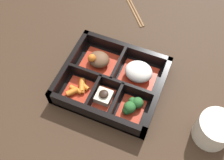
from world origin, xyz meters
TOP-DOWN VIEW (x-y plane):
  - ground_plane at (0.00, 0.00)m, footprint 3.00×3.00m
  - bento_base at (0.00, 0.00)m, footprint 0.27×0.23m
  - bento_rim at (0.00, -0.00)m, footprint 0.27×0.23m
  - bowl_stew at (-0.06, 0.04)m, footprint 0.10×0.09m
  - bowl_rice at (0.06, 0.05)m, footprint 0.10×0.09m
  - bowl_carrots at (-0.07, -0.06)m, footprint 0.07×0.07m
  - bowl_tofu at (0.00, -0.06)m, footprint 0.04×0.07m
  - bowl_greens at (0.08, -0.05)m, footprint 0.06×0.07m
  - tea_cup at (0.28, -0.04)m, footprint 0.09×0.09m
  - chopsticks at (-0.07, 0.33)m, footprint 0.17×0.19m

SIDE VIEW (x-z plane):
  - ground_plane at x=0.00m, z-range 0.00..0.00m
  - chopsticks at x=-0.07m, z-range 0.00..0.01m
  - bento_base at x=0.00m, z-range 0.00..0.01m
  - bowl_carrots at x=-0.07m, z-range 0.01..0.03m
  - bowl_tofu at x=0.00m, z-range 0.01..0.04m
  - bento_rim at x=0.00m, z-range 0.00..0.05m
  - bowl_greens at x=0.08m, z-range 0.01..0.04m
  - bowl_stew at x=-0.06m, z-range 0.00..0.05m
  - bowl_rice at x=0.06m, z-range 0.01..0.06m
  - tea_cup at x=0.28m, z-range 0.00..0.07m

